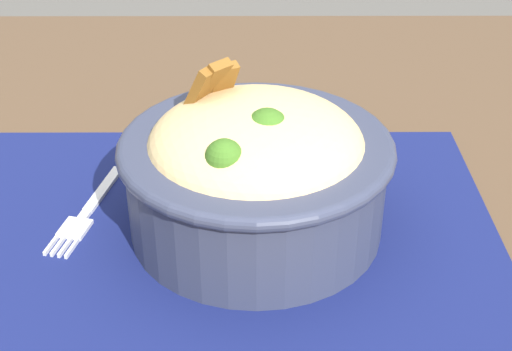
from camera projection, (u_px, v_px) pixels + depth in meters
table at (238, 281)px, 0.66m from camera, size 1.04×0.99×0.76m
placemat at (209, 231)px, 0.61m from camera, size 0.48×0.33×0.00m
bowl at (256, 168)px, 0.58m from camera, size 0.22×0.22×0.14m
fork at (86, 213)px, 0.62m from camera, size 0.04×0.13×0.00m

